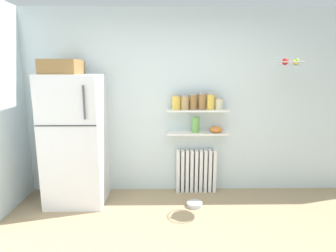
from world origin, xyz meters
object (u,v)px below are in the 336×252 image
storage_jar_0 (176,102)px  vase (196,125)px  storage_jar_4 (211,101)px  pet_food_bowl (195,204)px  storage_jar_2 (193,102)px  radiator (196,171)px  shelf_bowl (216,129)px  storage_jar_3 (202,101)px  storage_jar_5 (219,104)px  hanging_fruit_basket (291,63)px  storage_jar_1 (185,102)px  refrigerator (75,137)px

storage_jar_0 → vase: (0.27, 0.00, -0.32)m
storage_jar_4 → vase: size_ratio=1.04×
pet_food_bowl → storage_jar_0: bearing=117.4°
storage_jar_2 → radiator: bearing=26.8°
radiator → shelf_bowl: (0.27, -0.03, 0.63)m
storage_jar_3 → storage_jar_0: bearing=180.0°
storage_jar_5 → shelf_bowl: storage_jar_5 is taller
storage_jar_3 → hanging_fruit_basket: hanging_fruit_basket is taller
storage_jar_2 → storage_jar_1: bearing=180.0°
storage_jar_1 → hanging_fruit_basket: (1.28, -0.34, 0.53)m
shelf_bowl → hanging_fruit_basket: bearing=-22.0°
storage_jar_3 → storage_jar_5: storage_jar_3 is taller
hanging_fruit_basket → vase: bearing=163.3°
storage_jar_0 → storage_jar_2: (0.24, 0.00, 0.01)m
storage_jar_3 → storage_jar_4: (0.12, 0.00, -0.00)m
storage_jar_0 → storage_jar_2: storage_jar_2 is taller
vase → pet_food_bowl: bearing=-95.7°
radiator → storage_jar_1: 1.03m
radiator → storage_jar_3: storage_jar_3 is taller
radiator → hanging_fruit_basket: (1.11, -0.37, 1.54)m
radiator → vase: vase is taller
refrigerator → storage_jar_4: size_ratio=8.40×
storage_jar_2 → vase: storage_jar_2 is taller
storage_jar_3 → storage_jar_5: size_ratio=1.41×
storage_jar_3 → storage_jar_5: bearing=0.0°
radiator → storage_jar_5: bearing=-5.8°
radiator → shelf_bowl: shelf_bowl is taller
refrigerator → radiator: (1.65, 0.26, -0.58)m
storage_jar_2 → storage_jar_4: 0.24m
refrigerator → storage_jar_3: bearing=7.8°
storage_jar_3 → vase: storage_jar_3 is taller
pet_food_bowl → storage_jar_2: bearing=89.0°
storage_jar_1 → hanging_fruit_basket: bearing=-14.8°
refrigerator → pet_food_bowl: size_ratio=9.20×
storage_jar_1 → hanging_fruit_basket: size_ratio=0.58×
storage_jar_2 → pet_food_bowl: storage_jar_2 is taller
storage_jar_0 → pet_food_bowl: storage_jar_0 is taller
radiator → storage_jar_1: size_ratio=3.17×
storage_jar_3 → storage_jar_4: storage_jar_3 is taller
storage_jar_5 → radiator: bearing=174.2°
radiator → storage_jar_1: (-0.18, -0.03, 1.01)m
storage_jar_3 → radiator: bearing=153.2°
storage_jar_1 → shelf_bowl: 0.59m
hanging_fruit_basket → storage_jar_1: bearing=165.2°
pet_food_bowl → storage_jar_3: bearing=74.1°
storage_jar_1 → storage_jar_2: 0.12m
storage_jar_1 → vase: size_ratio=0.91×
storage_jar_4 → refrigerator: bearing=-172.7°
radiator → shelf_bowl: bearing=-6.4°
storage_jar_4 → storage_jar_2: bearing=180.0°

